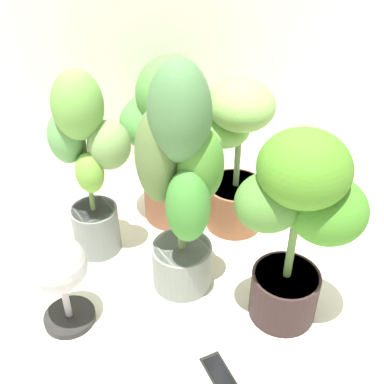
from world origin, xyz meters
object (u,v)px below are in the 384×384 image
potted_plant_center (181,179)px  potted_plant_back_center (171,129)px  potted_plant_front_right (299,217)px  potted_plant_back_left (88,161)px  floor_fan (59,271)px  potted_plant_back_right (235,153)px  cell_phone (219,372)px

potted_plant_center → potted_plant_back_center: bearing=85.6°
potted_plant_center → potted_plant_back_center: 0.44m
potted_plant_front_right → potted_plant_back_left: 0.79m
potted_plant_center → floor_fan: (-0.42, -0.10, -0.24)m
potted_plant_front_right → potted_plant_back_left: (-0.63, 0.46, -0.01)m
potted_plant_back_right → potted_plant_back_left: potted_plant_back_left is taller
potted_plant_back_right → cell_phone: bearing=-107.2°
potted_plant_center → potted_plant_front_right: bearing=-31.4°
potted_plant_front_right → potted_plant_center: (-0.33, 0.20, 0.05)m
potted_plant_front_right → potted_plant_back_center: size_ratio=1.00×
potted_plant_center → cell_phone: size_ratio=5.64×
floor_fan → potted_plant_back_left: bearing=42.5°
potted_plant_center → cell_phone: bearing=-83.0°
potted_plant_back_right → potted_plant_center: bearing=-130.5°
potted_plant_center → floor_fan: 0.50m
potted_plant_back_right → floor_fan: (-0.69, -0.42, -0.12)m
potted_plant_front_right → cell_phone: size_ratio=4.66×
potted_plant_back_right → floor_fan: 0.82m
potted_plant_center → cell_phone: 0.63m
potted_plant_center → potted_plant_back_right: size_ratio=1.33×
potted_plant_front_right → floor_fan: size_ratio=2.01×
potted_plant_center → potted_plant_back_right: 0.44m
potted_plant_back_left → floor_fan: bearing=-108.4°
potted_plant_center → potted_plant_back_right: bearing=49.5°
potted_plant_front_right → floor_fan: bearing=172.0°
potted_plant_center → potted_plant_back_left: potted_plant_center is taller
potted_plant_back_left → cell_phone: size_ratio=4.94×
potted_plant_back_center → potted_plant_back_right: 0.28m
potted_plant_back_left → cell_phone: (0.35, -0.66, -0.42)m
potted_plant_back_left → floor_fan: (-0.12, -0.36, -0.18)m
potted_plant_back_center → cell_phone: potted_plant_back_center is taller
cell_phone → potted_plant_back_center: bearing=-103.6°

